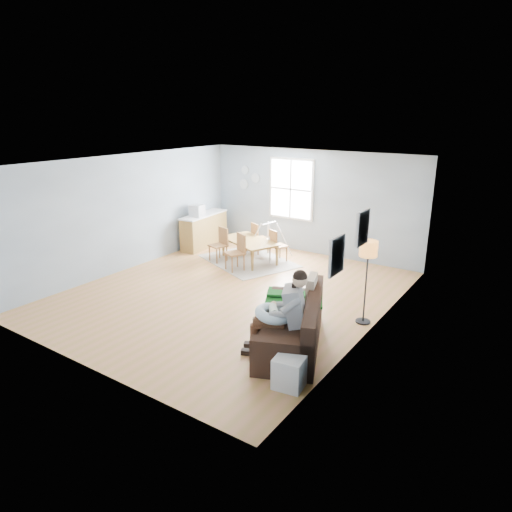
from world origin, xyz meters
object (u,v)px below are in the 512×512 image
Objects in this scene: father at (284,310)px; chair_se at (238,250)px; baby_swing at (269,242)px; toddler at (291,299)px; storage_cube at (289,372)px; dining_table at (248,251)px; chair_ne at (276,244)px; monitor at (197,211)px; counter at (204,230)px; sofa at (294,328)px; chair_sw at (220,243)px; floor_lamp at (368,256)px; chair_nw at (258,237)px.

father is 4.06m from chair_se.
toddler is at bearing -52.76° from baby_swing.
father is at bearing 125.46° from storage_cube.
chair_ne is (0.59, 0.37, 0.18)m from dining_table.
toddler is at bearing -33.23° from monitor.
monitor is (0.04, -0.31, 0.61)m from counter.
storage_cube is at bearing -64.02° from sofa.
father is 3.90× the size of monitor.
chair_se reaches higher than sofa.
dining_table is (-3.62, 4.19, 0.05)m from storage_cube.
monitor reaches higher than toddler.
father is 4.85m from chair_sw.
counter is at bearing 159.10° from floor_lamp.
floor_lamp is 1.79× the size of chair_sw.
chair_ne is 0.49× the size of counter.
storage_cube is at bearing -54.54° from father.
baby_swing is (0.84, 0.95, -0.07)m from chair_sw.
floor_lamp is at bearing -20.90° from counter.
dining_table is (-3.10, 3.14, -0.03)m from sofa.
dining_table is (-3.72, 1.70, -0.98)m from floor_lamp.
floor_lamp is at bearing -33.33° from baby_swing.
father is at bearing -56.84° from chair_ne.
baby_swing is (2.01, 0.19, -0.06)m from counter.
baby_swing is at bearing 91.33° from dining_table.
counter reaches higher than chair_se.
sofa reaches higher than chair_nw.
toddler reaches higher than storage_cube.
monitor is (-4.69, 3.07, 0.36)m from toddler.
monitor is at bearing 158.63° from chair_sw.
floor_lamp is (0.61, 1.77, 0.51)m from father.
chair_sw is (-3.71, 2.78, 0.17)m from sofa.
father is 1.71× the size of chair_nw.
sofa is at bearing -22.42° from dining_table.
chair_se reaches higher than dining_table.
chair_se is at bearing -28.89° from counter.
dining_table is 0.73m from chair_nw.
toddler is 1.59m from floor_lamp.
floor_lamp is 3.83m from chair_ne.
baby_swing is (-2.72, 3.58, -0.32)m from toddler.
father reaches higher than chair_se.
chair_se is 0.86× the size of baby_swing.
sofa is at bearing -40.01° from chair_se.
chair_nw is (-3.78, 4.88, 0.24)m from storage_cube.
dining_table is at bearing -111.60° from baby_swing.
toddler is 1.03× the size of chair_nw.
toddler is at bearing 107.14° from father.
chair_nw is at bearing 157.42° from chair_ne.
counter is (-4.73, 3.38, -0.25)m from toddler.
toddler is at bearing -22.42° from dining_table.
chair_nw is at bearing 103.70° from chair_se.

